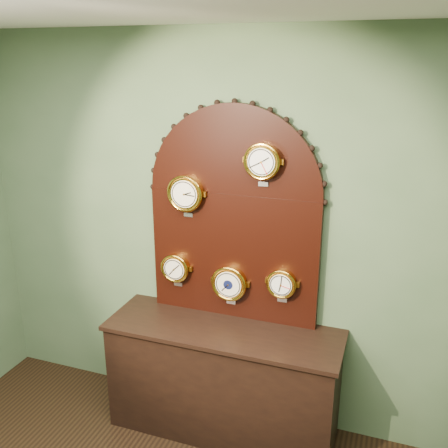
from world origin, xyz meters
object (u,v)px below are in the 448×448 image
at_px(arabic_clock, 262,161).
at_px(barometer, 230,283).
at_px(display_board, 234,209).
at_px(roman_clock, 186,193).
at_px(shop_counter, 223,381).
at_px(tide_clock, 282,283).
at_px(hygrometer, 176,268).

distance_m(arabic_clock, barometer, 0.90).
bearing_deg(barometer, arabic_clock, 0.14).
relative_size(display_board, roman_clock, 5.00).
height_order(display_board, roman_clock, display_board).
height_order(shop_counter, display_board, display_board).
xyz_separation_m(display_board, tide_clock, (0.36, -0.07, -0.47)).
bearing_deg(roman_clock, arabic_clock, 0.05).
relative_size(arabic_clock, barometer, 0.94).
bearing_deg(tide_clock, shop_counter, -157.09).
height_order(arabic_clock, barometer, arabic_clock).
bearing_deg(hygrometer, barometer, -0.16).
relative_size(shop_counter, roman_clock, 5.23).
xyz_separation_m(shop_counter, arabic_clock, (0.21, 0.15, 1.58)).
bearing_deg(barometer, display_board, 84.57).
xyz_separation_m(shop_counter, tide_clock, (0.36, 0.15, 0.76)).
relative_size(barometer, tide_clock, 1.19).
height_order(display_board, hygrometer, display_board).
bearing_deg(display_board, hygrometer, -170.98).
height_order(roman_clock, hygrometer, roman_clock).
xyz_separation_m(hygrometer, barometer, (0.41, -0.00, -0.06)).
relative_size(display_board, barometer, 5.00).
xyz_separation_m(roman_clock, barometer, (0.32, -0.00, -0.62)).
distance_m(shop_counter, hygrometer, 0.88).
distance_m(shop_counter, roman_clock, 1.37).
relative_size(hygrometer, barometer, 0.86).
bearing_deg(roman_clock, hygrometer, 179.34).
height_order(hygrometer, barometer, hygrometer).
bearing_deg(tide_clock, display_board, 169.73).
bearing_deg(shop_counter, roman_clock, 154.72).
height_order(shop_counter, hygrometer, hygrometer).
bearing_deg(shop_counter, display_board, 90.00).
bearing_deg(tide_clock, arabic_clock, -179.68).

